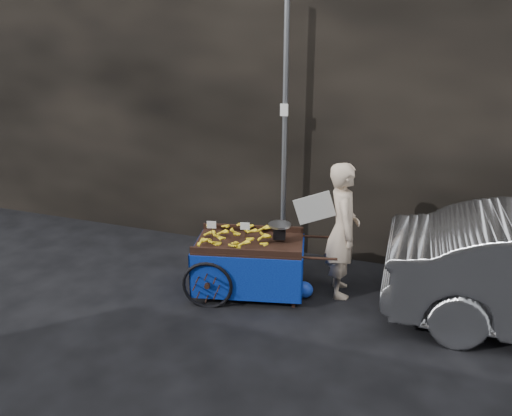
% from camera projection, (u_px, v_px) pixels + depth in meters
% --- Properties ---
extents(ground, '(80.00, 80.00, 0.00)m').
position_uv_depth(ground, '(235.00, 290.00, 7.12)').
color(ground, black).
rests_on(ground, ground).
extents(building_wall, '(13.50, 2.00, 5.00)m').
position_uv_depth(building_wall, '(313.00, 94.00, 8.47)').
color(building_wall, black).
rests_on(building_wall, ground).
extents(street_pole, '(0.12, 0.10, 4.00)m').
position_uv_depth(street_pole, '(285.00, 136.00, 7.51)').
color(street_pole, slate).
rests_on(street_pole, ground).
extents(banana_cart, '(2.18, 1.35, 1.10)m').
position_uv_depth(banana_cart, '(246.00, 247.00, 6.87)').
color(banana_cart, black).
rests_on(banana_cart, ground).
extents(vendor, '(0.97, 0.79, 1.88)m').
position_uv_depth(vendor, '(343.00, 230.00, 6.76)').
color(vendor, beige).
rests_on(vendor, ground).
extents(plastic_bag, '(0.26, 0.21, 0.24)m').
position_uv_depth(plastic_bag, '(304.00, 290.00, 6.89)').
color(plastic_bag, blue).
rests_on(plastic_bag, ground).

